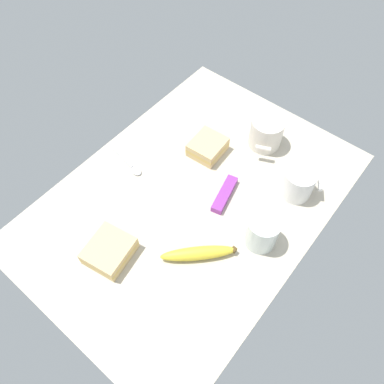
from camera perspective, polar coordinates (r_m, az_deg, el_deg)
The scene contains 9 objects.
tabletop at distance 102.93cm, azimuth 0.00°, elevation -1.23°, with size 90.00×64.00×2.00cm, color #BCB29E.
coffee_mug_black at distance 112.40cm, azimuth 11.14°, elevation 8.83°, with size 12.04×9.65×9.19cm.
coffee_mug_milky at distance 103.35cm, azimuth 15.75°, elevation 1.34°, with size 9.08×10.46×8.64cm.
sandwich_main at distance 110.10cm, azimuth 2.37°, elevation 6.81°, with size 10.32×9.41×4.40cm.
sandwich_side at distance 94.29cm, azimuth -12.36°, elevation -8.69°, with size 12.36×11.48×4.40cm.
glass_of_milk at distance 93.78cm, azimuth 10.49°, elevation -6.10°, with size 7.89×7.89×9.35cm.
banana at distance 92.48cm, azimuth 0.97°, elevation -9.23°, with size 15.49×15.34×3.37cm.
spoon at distance 109.43cm, azimuth -9.23°, elevation 3.97°, with size 3.70×13.06×0.80cm.
snack_bar at distance 101.96cm, azimuth 4.94°, elevation -0.34°, with size 11.90×2.94×2.00cm, color purple.
Camera 1 is at (-42.72, -34.92, 87.88)cm, focal length 35.32 mm.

